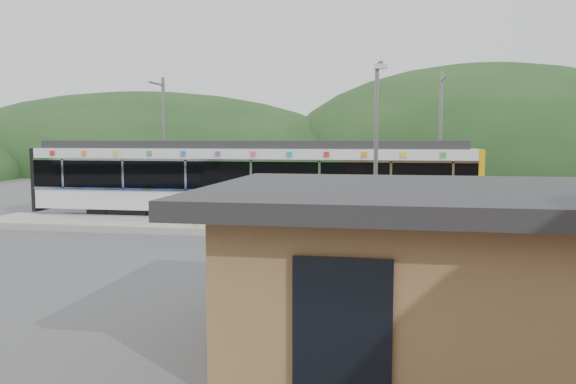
# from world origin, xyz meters

# --- Properties ---
(ground) EXTENTS (120.00, 120.00, 0.00)m
(ground) POSITION_xyz_m (0.00, 0.00, 0.00)
(ground) COLOR #4C4C4F
(ground) RESTS_ON ground
(hills) EXTENTS (146.00, 149.00, 26.00)m
(hills) POSITION_xyz_m (6.19, 5.29, 0.00)
(hills) COLOR #1E3D19
(hills) RESTS_ON ground
(platform) EXTENTS (26.00, 3.20, 0.30)m
(platform) POSITION_xyz_m (0.00, 3.30, 0.15)
(platform) COLOR #9E9E99
(platform) RESTS_ON ground
(yellow_line) EXTENTS (26.00, 0.10, 0.01)m
(yellow_line) POSITION_xyz_m (0.00, 2.00, 0.30)
(yellow_line) COLOR yellow
(yellow_line) RESTS_ON platform
(train) EXTENTS (20.44, 3.01, 3.74)m
(train) POSITION_xyz_m (-1.79, 6.00, 2.06)
(train) COLOR black
(train) RESTS_ON ground
(catenary_mast_west) EXTENTS (0.18, 1.80, 7.00)m
(catenary_mast_west) POSITION_xyz_m (-7.00, 8.56, 3.65)
(catenary_mast_west) COLOR slate
(catenary_mast_west) RESTS_ON ground
(catenary_mast_east) EXTENTS (0.18, 1.80, 7.00)m
(catenary_mast_east) POSITION_xyz_m (7.00, 8.56, 3.65)
(catenary_mast_east) COLOR slate
(catenary_mast_east) RESTS_ON ground
(station_shelter) EXTENTS (9.20, 6.20, 3.00)m
(station_shelter) POSITION_xyz_m (6.00, -9.01, 1.55)
(station_shelter) COLOR olive
(station_shelter) RESTS_ON ground
(lamp_post) EXTENTS (0.37, 1.06, 5.93)m
(lamp_post) POSITION_xyz_m (4.23, -3.12, 3.54)
(lamp_post) COLOR slate
(lamp_post) RESTS_ON ground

